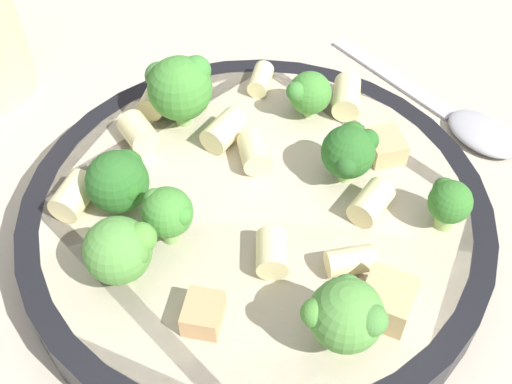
{
  "coord_description": "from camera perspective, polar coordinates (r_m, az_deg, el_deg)",
  "views": [
    {
      "loc": [
        0.22,
        -0.08,
        0.3
      ],
      "look_at": [
        0.0,
        0.0,
        0.04
      ],
      "focal_mm": 45.0,
      "sensor_mm": 36.0,
      "label": 1
    }
  ],
  "objects": [
    {
      "name": "chicken_chunk_2",
      "position": [
        0.39,
        11.4,
        4.03
      ],
      "size": [
        0.03,
        0.02,
        0.01
      ],
      "primitive_type": "cube",
      "rotation": [
        0.0,
        0.0,
        3.02
      ],
      "color": "tan",
      "rests_on": "pasta_bowl"
    },
    {
      "name": "broccoli_floret_1",
      "position": [
        0.32,
        -11.96,
        -5.05
      ],
      "size": [
        0.03,
        0.04,
        0.04
      ],
      "color": "#9EC175",
      "rests_on": "pasta_bowl"
    },
    {
      "name": "rigatoni_3",
      "position": [
        0.41,
        8.05,
        8.39
      ],
      "size": [
        0.03,
        0.03,
        0.02
      ],
      "primitive_type": "cylinder",
      "rotation": [
        1.57,
        0.0,
        1.06
      ],
      "color": "beige",
      "rests_on": "pasta_bowl"
    },
    {
      "name": "rigatoni_8",
      "position": [
        0.42,
        -8.86,
        8.29
      ],
      "size": [
        0.03,
        0.03,
        0.02
      ],
      "primitive_type": "cylinder",
      "rotation": [
        1.57,
        0.0,
        0.98
      ],
      "color": "beige",
      "rests_on": "pasta_bowl"
    },
    {
      "name": "pasta_bowl",
      "position": [
        0.37,
        0.0,
        -2.27
      ],
      "size": [
        0.26,
        0.26,
        0.03
      ],
      "color": "black",
      "rests_on": "ground_plane"
    },
    {
      "name": "rigatoni_5",
      "position": [
        0.33,
        1.44,
        -5.41
      ],
      "size": [
        0.03,
        0.02,
        0.02
      ],
      "primitive_type": "cylinder",
      "rotation": [
        1.57,
        0.0,
        1.21
      ],
      "color": "beige",
      "rests_on": "pasta_bowl"
    },
    {
      "name": "broccoli_floret_3",
      "position": [
        0.33,
        -7.88,
        -1.81
      ],
      "size": [
        0.03,
        0.03,
        0.03
      ],
      "color": "#84AD60",
      "rests_on": "pasta_bowl"
    },
    {
      "name": "broccoli_floret_2",
      "position": [
        0.29,
        8.03,
        -10.76
      ],
      "size": [
        0.03,
        0.04,
        0.04
      ],
      "color": "#93B766",
      "rests_on": "pasta_bowl"
    },
    {
      "name": "broccoli_floret_4",
      "position": [
        0.35,
        16.81,
        -0.83
      ],
      "size": [
        0.02,
        0.02,
        0.03
      ],
      "color": "#93B766",
      "rests_on": "pasta_bowl"
    },
    {
      "name": "chicken_chunk_0",
      "position": [
        0.31,
        -4.74,
        -10.72
      ],
      "size": [
        0.03,
        0.03,
        0.01
      ],
      "primitive_type": "cube",
      "rotation": [
        0.0,
        0.0,
        2.59
      ],
      "color": "tan",
      "rests_on": "pasta_bowl"
    },
    {
      "name": "rigatoni_7",
      "position": [
        0.39,
        -2.62,
        5.51
      ],
      "size": [
        0.03,
        0.03,
        0.02
      ],
      "primitive_type": "cylinder",
      "rotation": [
        1.57,
        0.0,
        0.62
      ],
      "color": "beige",
      "rests_on": "pasta_bowl"
    },
    {
      "name": "rigatoni_1",
      "position": [
        0.35,
        10.19,
        -0.93
      ],
      "size": [
        0.03,
        0.03,
        0.02
      ],
      "primitive_type": "cylinder",
      "rotation": [
        1.57,
        0.0,
        0.58
      ],
      "color": "beige",
      "rests_on": "pasta_bowl"
    },
    {
      "name": "rigatoni_6",
      "position": [
        0.36,
        -15.91,
        -0.34
      ],
      "size": [
        0.03,
        0.03,
        0.02
      ],
      "primitive_type": "cylinder",
      "rotation": [
        1.57,
        0.0,
        0.88
      ],
      "color": "beige",
      "rests_on": "pasta_bowl"
    },
    {
      "name": "rigatoni_4",
      "position": [
        0.39,
        -10.43,
        5.27
      ],
      "size": [
        0.03,
        0.02,
        0.02
      ],
      "primitive_type": "cylinder",
      "rotation": [
        1.57,
        0.0,
        1.78
      ],
      "color": "beige",
      "rests_on": "pasta_bowl"
    },
    {
      "name": "chicken_chunk_1",
      "position": [
        0.32,
        11.57,
        -9.42
      ],
      "size": [
        0.03,
        0.03,
        0.02
      ],
      "primitive_type": "cube",
      "rotation": [
        0.0,
        0.0,
        2.34
      ],
      "color": "tan",
      "rests_on": "pasta_bowl"
    },
    {
      "name": "rigatoni_9",
      "position": [
        0.33,
        8.36,
        -6.09
      ],
      "size": [
        0.02,
        0.03,
        0.01
      ],
      "primitive_type": "cylinder",
      "rotation": [
        1.57,
        0.0,
        2.98
      ],
      "color": "beige",
      "rests_on": "pasta_bowl"
    },
    {
      "name": "broccoli_floret_7",
      "position": [
        0.39,
        -6.79,
        9.3
      ],
      "size": [
        0.04,
        0.04,
        0.05
      ],
      "color": "#84AD60",
      "rests_on": "pasta_bowl"
    },
    {
      "name": "spoon",
      "position": [
        0.47,
        17.52,
        6.37
      ],
      "size": [
        0.17,
        0.07,
        0.01
      ],
      "color": "#B2B2B7",
      "rests_on": "ground_plane"
    },
    {
      "name": "ground_plane",
      "position": [
        0.38,
        0.0,
        -3.94
      ],
      "size": [
        2.0,
        2.0,
        0.0
      ],
      "primitive_type": "plane",
      "color": "#BCB29E"
    },
    {
      "name": "rigatoni_0",
      "position": [
        0.37,
        -0.16,
        3.55
      ],
      "size": [
        0.03,
        0.02,
        0.02
      ],
      "primitive_type": "cylinder",
      "rotation": [
        1.57,
        0.0,
        1.4
      ],
      "color": "beige",
      "rests_on": "pasta_bowl"
    },
    {
      "name": "rigatoni_2",
      "position": [
        0.43,
        0.41,
        9.99
      ],
      "size": [
        0.03,
        0.02,
        0.01
      ],
      "primitive_type": "cylinder",
      "rotation": [
        1.57,
        0.0,
        0.98
      ],
      "color": "beige",
      "rests_on": "pasta_bowl"
    },
    {
      "name": "broccoli_floret_5",
      "position": [
        0.4,
        4.67,
        8.74
      ],
      "size": [
        0.03,
        0.03,
        0.03
      ],
      "color": "#9EC175",
      "rests_on": "pasta_bowl"
    },
    {
      "name": "broccoli_floret_0",
      "position": [
        0.35,
        -12.06,
        1.01
      ],
      "size": [
        0.03,
        0.03,
        0.04
      ],
      "color": "#9EC175",
      "rests_on": "pasta_bowl"
    },
    {
      "name": "broccoli_floret_6",
      "position": [
        0.36,
        8.41,
        3.51
      ],
      "size": [
        0.03,
        0.03,
        0.04
      ],
      "color": "#9EC175",
      "rests_on": "pasta_bowl"
    }
  ]
}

